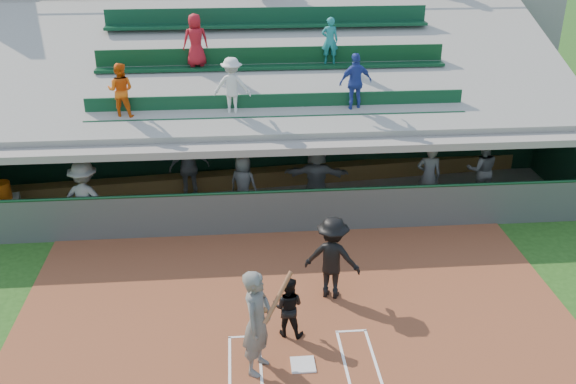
{
  "coord_description": "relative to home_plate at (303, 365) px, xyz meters",
  "views": [
    {
      "loc": [
        -1.03,
        -8.98,
        7.63
      ],
      "look_at": [
        0.03,
        3.5,
        1.8
      ],
      "focal_mm": 40.0,
      "sensor_mm": 36.0,
      "label": 1
    }
  ],
  "objects": [
    {
      "name": "ground",
      "position": [
        0.0,
        0.0,
        -0.04
      ],
      "size": [
        100.0,
        100.0,
        0.0
      ],
      "primitive_type": "plane",
      "color": "#1F4914",
      "rests_on": "ground"
    },
    {
      "name": "dirt_slab",
      "position": [
        0.0,
        0.5,
        -0.03
      ],
      "size": [
        11.0,
        9.0,
        0.02
      ],
      "primitive_type": "cube",
      "color": "brown",
      "rests_on": "ground"
    },
    {
      "name": "home_plate",
      "position": [
        0.0,
        0.0,
        0.0
      ],
      "size": [
        0.43,
        0.43,
        0.03
      ],
      "primitive_type": "cube",
      "color": "silver",
      "rests_on": "dirt_slab"
    },
    {
      "name": "batters_box_chalk",
      "position": [
        0.0,
        0.0,
        -0.01
      ],
      "size": [
        2.65,
        1.85,
        0.01
      ],
      "color": "white",
      "rests_on": "dirt_slab"
    },
    {
      "name": "dugout_floor",
      "position": [
        0.0,
        6.75,
        -0.02
      ],
      "size": [
        16.0,
        3.5,
        0.04
      ],
      "primitive_type": "cube",
      "color": "gray",
      "rests_on": "ground"
    },
    {
      "name": "concourse_slab",
      "position": [
        0.0,
        13.5,
        2.26
      ],
      "size": [
        20.0,
        3.0,
        4.6
      ],
      "primitive_type": "cube",
      "color": "gray",
      "rests_on": "ground"
    },
    {
      "name": "grandstand",
      "position": [
        -0.01,
        10.51,
        2.23
      ],
      "size": [
        20.4,
        10.4,
        7.8
      ],
      "color": "#4B504B",
      "rests_on": "ground"
    },
    {
      "name": "batter_at_plate",
      "position": [
        -0.79,
        -0.01,
        0.98
      ],
      "size": [
        0.99,
        0.85,
        1.98
      ],
      "color": "#52544F",
      "rests_on": "dirt_slab"
    },
    {
      "name": "catcher",
      "position": [
        -0.19,
        0.93,
        0.6
      ],
      "size": [
        0.7,
        0.61,
        1.23
      ],
      "primitive_type": "imported",
      "rotation": [
        0.0,
        0.0,
        2.86
      ],
      "color": "black",
      "rests_on": "dirt_slab"
    },
    {
      "name": "home_umpire",
      "position": [
        0.82,
        2.16,
        0.88
      ],
      "size": [
        1.31,
        1.01,
        1.79
      ],
      "primitive_type": "imported",
      "rotation": [
        0.0,
        0.0,
        2.8
      ],
      "color": "black",
      "rests_on": "dirt_slab"
    },
    {
      "name": "dugout_bench",
      "position": [
        0.23,
        7.88,
        0.23
      ],
      "size": [
        15.25,
        2.03,
        0.46
      ],
      "primitive_type": "cube",
      "rotation": [
        0.0,
        0.0,
        0.1
      ],
      "color": "olive",
      "rests_on": "dugout_floor"
    },
    {
      "name": "white_table",
      "position": [
        -6.95,
        6.12,
        0.33
      ],
      "size": [
        0.85,
        0.72,
        0.65
      ],
      "primitive_type": "cube",
      "rotation": [
        0.0,
        0.0,
        0.24
      ],
      "color": "silver",
      "rests_on": "dugout_floor"
    },
    {
      "name": "water_cooler",
      "position": [
        -6.93,
        6.06,
        0.88
      ],
      "size": [
        0.45,
        0.45,
        0.45
      ],
      "primitive_type": "cylinder",
      "color": "#C8520B",
      "rests_on": "white_table"
    },
    {
      "name": "dugout_player_a",
      "position": [
        -4.71,
        5.27,
        0.95
      ],
      "size": [
        1.36,
        0.97,
        1.9
      ],
      "primitive_type": "imported",
      "rotation": [
        0.0,
        0.0,
        2.91
      ],
      "color": "#585A55",
      "rests_on": "dugout_floor"
    },
    {
      "name": "dugout_player_b",
      "position": [
        -2.33,
        7.07,
        0.93
      ],
      "size": [
        1.16,
        0.7,
        1.86
      ],
      "primitive_type": "imported",
      "rotation": [
        0.0,
        0.0,
        3.38
      ],
      "color": "#5B5D58",
      "rests_on": "dugout_floor"
    },
    {
      "name": "dugout_player_c",
      "position": [
        -0.9,
        6.19,
        0.78
      ],
      "size": [
        0.9,
        0.79,
        1.55
      ],
      "primitive_type": "imported",
      "rotation": [
        0.0,
        0.0,
        2.66
      ],
      "color": "#5A5C57",
      "rests_on": "dugout_floor"
    },
    {
      "name": "dugout_player_d",
      "position": [
        1.0,
        6.17,
        0.91
      ],
      "size": [
        1.74,
        0.75,
        1.81
      ],
      "primitive_type": "imported",
      "rotation": [
        0.0,
        0.0,
        3.01
      ],
      "color": "#50524E",
      "rests_on": "dugout_floor"
    },
    {
      "name": "dugout_player_e",
      "position": [
        3.95,
        6.06,
        0.88
      ],
      "size": [
        0.7,
        0.52,
        1.76
      ],
      "primitive_type": "imported",
      "rotation": [
        0.0,
        0.0,
        2.98
      ],
      "color": "#555752",
      "rests_on": "dugout_floor"
    },
    {
      "name": "dugout_player_f",
      "position": [
        5.52,
        6.42,
        0.86
      ],
      "size": [
        0.92,
        0.77,
        1.7
      ],
      "primitive_type": "imported",
      "rotation": [
        0.0,
        0.0,
        2.98
      ],
      "color": "#60635D",
      "rests_on": "dugout_floor"
    }
  ]
}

